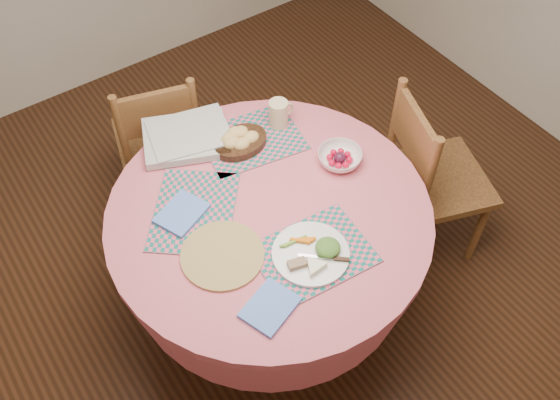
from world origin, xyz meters
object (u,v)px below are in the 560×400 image
Objects in this scene: dinner_plate at (313,253)px; bread_bowl at (239,140)px; wicker_trivet at (222,255)px; chair_right at (431,176)px; latte_mug at (279,113)px; chair_back at (160,139)px; dining_table at (270,241)px; fruit_bowl at (340,158)px.

bread_bowl is at bearing 82.93° from dinner_plate.
bread_bowl reaches higher than wicker_trivet.
chair_right is 3.35× the size of dinner_plate.
wicker_trivet is 0.70m from latte_mug.
dinner_plate is at bearing 109.53° from chair_back.
dining_table is at bearing 93.24° from dinner_plate.
wicker_trivet is 0.63m from fruit_bowl.
dining_table is 5.39× the size of bread_bowl.
chair_right is 0.76m from latte_mug.
dinner_plate is at bearing -97.07° from bread_bowl.
fruit_bowl is (0.43, -0.81, 0.32)m from chair_back.
latte_mug is at bearing 103.34° from fruit_bowl.
chair_back is 3.80× the size of bread_bowl.
bread_bowl is (0.08, 0.61, 0.02)m from dinner_plate.
chair_back is at bearing 117.82° from fruit_bowl.
chair_right is 1.06× the size of chair_back.
bread_bowl is (0.15, -0.51, 0.33)m from chair_back.
wicker_trivet is at bearing -141.47° from latte_mug.
chair_right is at bearing -5.33° from dining_table.
latte_mug reaches higher than dining_table.
fruit_bowl reaches higher than dining_table.
latte_mug is at bearing 38.53° from wicker_trivet.
fruit_bowl is at bearing 6.71° from dining_table.
dinner_plate is 0.68m from latte_mug.
dining_table is 0.33m from wicker_trivet.
chair_right reaches higher than dining_table.
chair_right is at bearing -14.85° from fruit_bowl.
chair_right reaches higher than bread_bowl.
dining_table is 6.83× the size of fruit_bowl.
latte_mug is at bearing 69.45° from chair_right.
latte_mug is (0.55, 0.43, 0.06)m from wicker_trivet.
wicker_trivet is at bearing -163.46° from dining_table.
latte_mug is at bearing 65.61° from dinner_plate.
wicker_trivet is at bearing -128.92° from bread_bowl.
chair_right is at bearing -0.12° from wicker_trivet.
chair_back reaches higher than dining_table.
latte_mug is (0.21, 0.01, 0.03)m from bread_bowl.
bread_bowl is (0.09, 0.35, 0.23)m from dining_table.
chair_back is 3.15× the size of dinner_plate.
latte_mug is at bearing 3.51° from bread_bowl.
chair_right is at bearing -30.02° from bread_bowl.
chair_right is 0.90m from bread_bowl.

